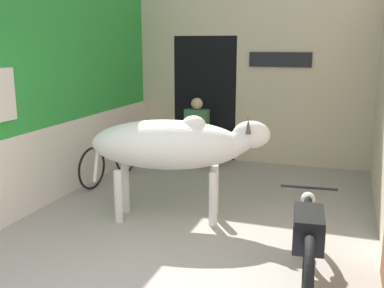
% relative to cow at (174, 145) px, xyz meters
% --- Properties ---
extents(wall_left_shopfront, '(0.25, 5.30, 3.93)m').
position_rel_cow_xyz_m(wall_left_shopfront, '(-2.01, 0.54, 0.91)').
color(wall_left_shopfront, green).
rests_on(wall_left_shopfront, ground_plane).
extents(wall_back_with_doorway, '(4.46, 0.93, 3.93)m').
position_rel_cow_xyz_m(wall_back_with_doorway, '(-0.06, 3.48, 0.67)').
color(wall_back_with_doorway, beige).
rests_on(wall_back_with_doorway, ground_plane).
extents(cow, '(2.33, 1.12, 1.38)m').
position_rel_cow_xyz_m(cow, '(0.00, 0.00, 0.00)').
color(cow, silver).
rests_on(cow, ground_plane).
extents(motorcycle_near, '(0.58, 1.92, 0.81)m').
position_rel_cow_xyz_m(motorcycle_near, '(1.79, -1.06, -0.53)').
color(motorcycle_near, black).
rests_on(motorcycle_near, ground_plane).
extents(bicycle, '(0.44, 1.67, 0.69)m').
position_rel_cow_xyz_m(bicycle, '(-1.62, 1.23, -0.64)').
color(bicycle, black).
rests_on(bicycle, ground_plane).
extents(shopkeeper_seated, '(0.44, 0.34, 1.27)m').
position_rel_cow_xyz_m(shopkeeper_seated, '(-0.58, 2.64, -0.32)').
color(shopkeeper_seated, brown).
rests_on(shopkeeper_seated, ground_plane).
extents(plastic_stool, '(0.30, 0.30, 0.43)m').
position_rel_cow_xyz_m(plastic_stool, '(-0.22, 2.64, -0.76)').
color(plastic_stool, red).
rests_on(plastic_stool, ground_plane).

